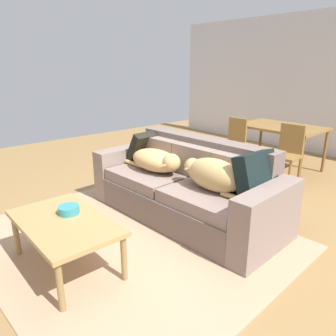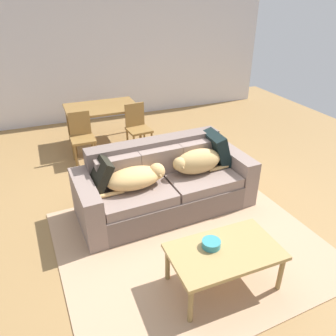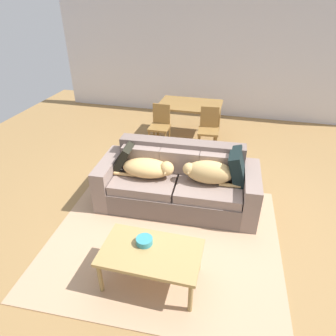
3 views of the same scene
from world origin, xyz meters
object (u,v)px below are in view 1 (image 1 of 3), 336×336
(coffee_table, at_px, (64,226))
(couch, at_px, (187,188))
(dog_on_right_cushion, at_px, (213,174))
(dining_table, at_px, (280,130))
(bowl_on_coffee_table, at_px, (69,210))
(dog_on_left_cushion, at_px, (157,160))
(throw_pillow_by_right_arm, at_px, (257,177))
(dining_chair_near_right, at_px, (287,152))
(dining_chair_near_left, at_px, (233,141))
(throw_pillow_by_left_arm, at_px, (144,147))

(coffee_table, bearing_deg, couch, 91.37)
(dog_on_right_cushion, height_order, dining_table, dog_on_right_cushion)
(bowl_on_coffee_table, bearing_deg, dog_on_left_cushion, 105.05)
(coffee_table, xyz_separation_m, bowl_on_coffee_table, (-0.10, 0.10, 0.09))
(couch, height_order, dog_on_left_cushion, couch)
(dog_on_left_cushion, distance_m, dog_on_right_cushion, 0.86)
(throw_pillow_by_right_arm, height_order, dining_table, throw_pillow_by_right_arm)
(throw_pillow_by_right_arm, bearing_deg, dog_on_right_cushion, -156.67)
(dining_chair_near_right, bearing_deg, dog_on_right_cushion, -87.88)
(dining_table, bearing_deg, dining_chair_near_right, -51.30)
(dining_chair_near_left, distance_m, dining_chair_near_right, 0.99)
(throw_pillow_by_right_arm, bearing_deg, dining_chair_near_right, 110.04)
(throw_pillow_by_left_arm, relative_size, bowl_on_coffee_table, 2.36)
(couch, height_order, coffee_table, couch)
(bowl_on_coffee_table, bearing_deg, throw_pillow_by_right_arm, 59.10)
(throw_pillow_by_left_arm, xyz_separation_m, bowl_on_coffee_table, (0.78, -1.44, -0.19))
(couch, bearing_deg, dog_on_left_cushion, -166.74)
(bowl_on_coffee_table, xyz_separation_m, dining_chair_near_left, (-0.72, 3.26, -0.01))
(throw_pillow_by_left_arm, xyz_separation_m, throw_pillow_by_right_arm, (1.69, 0.08, 0.01))
(dining_table, xyz_separation_m, dining_chair_near_left, (-0.50, -0.62, -0.19))
(throw_pillow_by_right_arm, relative_size, dining_table, 0.35)
(dog_on_right_cushion, height_order, dining_chair_near_right, dining_chair_near_right)
(coffee_table, distance_m, dining_table, 4.00)
(coffee_table, height_order, dining_chair_near_left, dining_chair_near_left)
(throw_pillow_by_right_arm, bearing_deg, throw_pillow_by_left_arm, -177.30)
(throw_pillow_by_right_arm, height_order, dining_chair_near_right, throw_pillow_by_right_arm)
(dog_on_left_cushion, xyz_separation_m, throw_pillow_by_right_arm, (1.26, 0.22, 0.08))
(dining_table, relative_size, dining_chair_near_right, 1.48)
(dog_on_left_cushion, height_order, bowl_on_coffee_table, dog_on_left_cushion)
(coffee_table, bearing_deg, throw_pillow_by_left_arm, 120.00)
(throw_pillow_by_left_arm, distance_m, throw_pillow_by_right_arm, 1.70)
(dining_chair_near_left, bearing_deg, bowl_on_coffee_table, -77.29)
(dining_chair_near_left, bearing_deg, throw_pillow_by_left_arm, -91.75)
(dining_table, bearing_deg, dog_on_left_cushion, -92.80)
(dog_on_left_cushion, relative_size, dining_chair_near_left, 1.02)
(throw_pillow_by_right_arm, relative_size, bowl_on_coffee_table, 2.54)
(couch, xyz_separation_m, dining_table, (-0.29, 2.46, 0.33))
(couch, bearing_deg, dining_chair_near_right, 80.87)
(dining_table, bearing_deg, throw_pillow_by_right_arm, -64.39)
(dining_chair_near_right, bearing_deg, throw_pillow_by_right_arm, -74.69)
(bowl_on_coffee_table, distance_m, dining_chair_near_right, 3.28)
(couch, bearing_deg, bowl_on_coffee_table, -95.33)
(dining_table, bearing_deg, dining_chair_near_left, -128.69)
(throw_pillow_by_right_arm, xyz_separation_m, bowl_on_coffee_table, (-0.91, -1.52, -0.20))
(coffee_table, bearing_deg, dining_chair_near_left, 103.76)
(bowl_on_coffee_table, bearing_deg, coffee_table, -43.15)
(dining_chair_near_left, height_order, dining_chair_near_right, dining_chair_near_right)
(couch, height_order, dining_chair_near_right, couch)
(dog_on_left_cushion, height_order, coffee_table, dog_on_left_cushion)
(dog_on_left_cushion, distance_m, coffee_table, 1.48)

